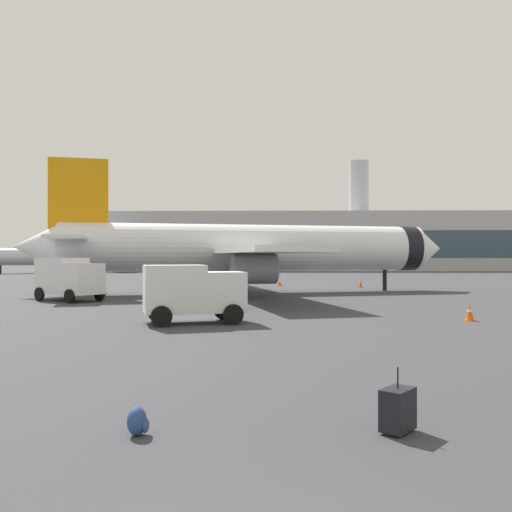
{
  "coord_description": "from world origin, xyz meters",
  "views": [
    {
      "loc": [
        0.06,
        -4.07,
        2.96
      ],
      "look_at": [
        -0.52,
        24.4,
        3.0
      ],
      "focal_mm": 38.28,
      "sensor_mm": 36.0,
      "label": 1
    }
  ],
  "objects_px": {
    "safety_cone_far": "(470,312)",
    "airplane_taxiing": "(59,257)",
    "service_truck": "(69,277)",
    "rolling_suitcase": "(398,409)",
    "cargo_van": "(193,291)",
    "airplane_at_gate": "(248,248)",
    "safety_cone_near": "(361,283)",
    "safety_cone_mid": "(280,282)",
    "traveller_backpack": "(138,422)"
  },
  "relations": [
    {
      "from": "safety_cone_far",
      "to": "airplane_taxiing",
      "type": "bearing_deg",
      "value": 122.74
    },
    {
      "from": "service_truck",
      "to": "rolling_suitcase",
      "type": "height_order",
      "value": "service_truck"
    },
    {
      "from": "airplane_taxiing",
      "to": "cargo_van",
      "type": "distance_m",
      "value": 82.84
    },
    {
      "from": "service_truck",
      "to": "airplane_at_gate",
      "type": "bearing_deg",
      "value": 35.4
    },
    {
      "from": "airplane_at_gate",
      "to": "airplane_taxiing",
      "type": "relative_size",
      "value": 1.34
    },
    {
      "from": "service_truck",
      "to": "safety_cone_far",
      "type": "bearing_deg",
      "value": -25.75
    },
    {
      "from": "safety_cone_near",
      "to": "safety_cone_mid",
      "type": "xyz_separation_m",
      "value": [
        -7.76,
        2.63,
        -0.04
      ]
    },
    {
      "from": "service_truck",
      "to": "safety_cone_far",
      "type": "xyz_separation_m",
      "value": [
        22.71,
        -10.95,
        -1.21
      ]
    },
    {
      "from": "rolling_suitcase",
      "to": "traveller_backpack",
      "type": "height_order",
      "value": "rolling_suitcase"
    },
    {
      "from": "traveller_backpack",
      "to": "airplane_at_gate",
      "type": "bearing_deg",
      "value": 89.1
    },
    {
      "from": "safety_cone_mid",
      "to": "safety_cone_far",
      "type": "xyz_separation_m",
      "value": [
        8.08,
        -30.25,
        0.05
      ]
    },
    {
      "from": "safety_cone_far",
      "to": "traveller_backpack",
      "type": "relative_size",
      "value": 1.66
    },
    {
      "from": "airplane_at_gate",
      "to": "safety_cone_near",
      "type": "relative_size",
      "value": 44.8
    },
    {
      "from": "safety_cone_near",
      "to": "safety_cone_far",
      "type": "bearing_deg",
      "value": -89.35
    },
    {
      "from": "cargo_van",
      "to": "safety_cone_far",
      "type": "bearing_deg",
      "value": 5.34
    },
    {
      "from": "airplane_taxiing",
      "to": "cargo_van",
      "type": "xyz_separation_m",
      "value": [
        34.86,
        -75.13,
        -1.47
      ]
    },
    {
      "from": "cargo_van",
      "to": "safety_cone_far",
      "type": "height_order",
      "value": "cargo_van"
    },
    {
      "from": "service_truck",
      "to": "safety_cone_near",
      "type": "distance_m",
      "value": 27.94
    },
    {
      "from": "airplane_at_gate",
      "to": "cargo_van",
      "type": "bearing_deg",
      "value": -94.84
    },
    {
      "from": "safety_cone_near",
      "to": "safety_cone_far",
      "type": "relative_size",
      "value": 0.99
    },
    {
      "from": "safety_cone_near",
      "to": "rolling_suitcase",
      "type": "relative_size",
      "value": 0.72
    },
    {
      "from": "service_truck",
      "to": "traveller_backpack",
      "type": "distance_m",
      "value": 29.59
    },
    {
      "from": "rolling_suitcase",
      "to": "safety_cone_far",
      "type": "bearing_deg",
      "value": 66.05
    },
    {
      "from": "cargo_van",
      "to": "safety_cone_mid",
      "type": "bearing_deg",
      "value": 81.65
    },
    {
      "from": "safety_cone_far",
      "to": "rolling_suitcase",
      "type": "distance_m",
      "value": 17.68
    },
    {
      "from": "airplane_at_gate",
      "to": "rolling_suitcase",
      "type": "height_order",
      "value": "airplane_at_gate"
    },
    {
      "from": "rolling_suitcase",
      "to": "cargo_van",
      "type": "bearing_deg",
      "value": 110.22
    },
    {
      "from": "rolling_suitcase",
      "to": "airplane_taxiing",
      "type": "bearing_deg",
      "value": 114.14
    },
    {
      "from": "airplane_at_gate",
      "to": "safety_cone_mid",
      "type": "xyz_separation_m",
      "value": [
        2.88,
        10.94,
        -3.31
      ]
    },
    {
      "from": "airplane_at_gate",
      "to": "safety_cone_far",
      "type": "relative_size",
      "value": 44.4
    },
    {
      "from": "cargo_van",
      "to": "safety_cone_mid",
      "type": "distance_m",
      "value": 31.79
    },
    {
      "from": "safety_cone_far",
      "to": "safety_cone_near",
      "type": "bearing_deg",
      "value": 90.65
    },
    {
      "from": "service_truck",
      "to": "cargo_van",
      "type": "relative_size",
      "value": 1.09
    },
    {
      "from": "airplane_taxiing",
      "to": "rolling_suitcase",
      "type": "distance_m",
      "value": 98.77
    },
    {
      "from": "airplane_taxiing",
      "to": "safety_cone_far",
      "type": "height_order",
      "value": "airplane_taxiing"
    },
    {
      "from": "safety_cone_near",
      "to": "traveller_backpack",
      "type": "distance_m",
      "value": 45.42
    },
    {
      "from": "airplane_at_gate",
      "to": "rolling_suitcase",
      "type": "xyz_separation_m",
      "value": [
        3.78,
        -35.46,
        -3.27
      ]
    },
    {
      "from": "airplane_at_gate",
      "to": "cargo_van",
      "type": "relative_size",
      "value": 7.39
    },
    {
      "from": "safety_cone_near",
      "to": "safety_cone_mid",
      "type": "relative_size",
      "value": 1.13
    },
    {
      "from": "airplane_taxiing",
      "to": "traveller_backpack",
      "type": "distance_m",
      "value": 97.31
    },
    {
      "from": "safety_cone_mid",
      "to": "traveller_backpack",
      "type": "xyz_separation_m",
      "value": [
        -3.44,
        -46.65,
        -0.11
      ]
    },
    {
      "from": "airplane_taxiing",
      "to": "safety_cone_near",
      "type": "bearing_deg",
      "value": -44.44
    },
    {
      "from": "airplane_taxiing",
      "to": "traveller_backpack",
      "type": "bearing_deg",
      "value": -68.26
    },
    {
      "from": "rolling_suitcase",
      "to": "traveller_backpack",
      "type": "distance_m",
      "value": 4.35
    },
    {
      "from": "service_truck",
      "to": "safety_cone_near",
      "type": "relative_size",
      "value": 6.58
    },
    {
      "from": "airplane_at_gate",
      "to": "service_truck",
      "type": "xyz_separation_m",
      "value": [
        -11.75,
        -8.35,
        -2.05
      ]
    },
    {
      "from": "cargo_van",
      "to": "traveller_backpack",
      "type": "relative_size",
      "value": 9.97
    },
    {
      "from": "safety_cone_mid",
      "to": "traveller_backpack",
      "type": "bearing_deg",
      "value": -94.22
    },
    {
      "from": "airplane_taxiing",
      "to": "traveller_backpack",
      "type": "height_order",
      "value": "airplane_taxiing"
    },
    {
      "from": "airplane_taxiing",
      "to": "traveller_backpack",
      "type": "xyz_separation_m",
      "value": [
        36.03,
        -90.35,
        -2.69
      ]
    }
  ]
}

